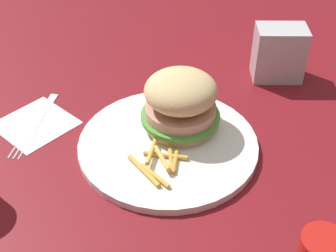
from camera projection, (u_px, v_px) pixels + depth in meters
ground_plane at (193, 148)px, 0.71m from camera, size 1.60×1.60×0.00m
plate at (168, 144)px, 0.71m from camera, size 0.28×0.28×0.01m
sandwich at (181, 101)px, 0.70m from camera, size 0.13×0.13×0.09m
fries_pile at (160, 162)px, 0.66m from camera, size 0.07×0.09×0.01m
napkin at (36, 124)px, 0.75m from camera, size 0.13×0.13×0.00m
fork at (35, 123)px, 0.75m from camera, size 0.14×0.13×0.00m
napkin_dispenser at (279, 53)px, 0.84m from camera, size 0.11×0.10×0.10m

